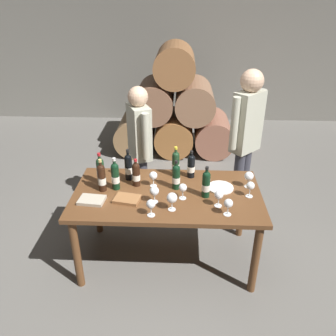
{
  "coord_description": "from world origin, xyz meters",
  "views": [
    {
      "loc": [
        0.12,
        -2.61,
        2.41
      ],
      "look_at": [
        0.0,
        0.2,
        0.91
      ],
      "focal_mm": 36.45,
      "sensor_mm": 36.0,
      "label": 1
    }
  ],
  "objects_px": {
    "wine_bottle_4": "(101,171)",
    "wine_glass_7": "(250,186)",
    "sommelier_presenting": "(246,134)",
    "wine_glass_5": "(249,176)",
    "serving_plate": "(220,188)",
    "wine_bottle_3": "(176,164)",
    "wine_bottle_7": "(115,176)",
    "wine_glass_0": "(153,176)",
    "wine_glass_8": "(172,198)",
    "wine_bottle_6": "(102,177)",
    "wine_glass_1": "(228,204)",
    "tasting_notebook": "(92,200)",
    "wine_glass_3": "(183,188)",
    "wine_glass_4": "(219,195)",
    "wine_glass_6": "(154,191)",
    "leather_ledger": "(127,199)",
    "dining_table": "(167,201)",
    "wine_bottle_2": "(136,174)",
    "wine_bottle_1": "(176,176)",
    "wine_bottle_0": "(191,166)",
    "wine_bottle_5": "(129,167)",
    "wine_bottle_8": "(206,184)",
    "taster_seated_left": "(140,144)",
    "wine_glass_2": "(151,205)"
  },
  "relations": [
    {
      "from": "wine_glass_0",
      "to": "tasting_notebook",
      "type": "bearing_deg",
      "value": -151.25
    },
    {
      "from": "wine_glass_0",
      "to": "wine_bottle_4",
      "type": "bearing_deg",
      "value": 177.11
    },
    {
      "from": "wine_bottle_2",
      "to": "wine_glass_5",
      "type": "distance_m",
      "value": 1.04
    },
    {
      "from": "wine_bottle_3",
      "to": "wine_glass_8",
      "type": "height_order",
      "value": "wine_bottle_3"
    },
    {
      "from": "wine_bottle_4",
      "to": "wine_bottle_1",
      "type": "bearing_deg",
      "value": -4.26
    },
    {
      "from": "wine_bottle_0",
      "to": "taster_seated_left",
      "type": "xyz_separation_m",
      "value": [
        -0.54,
        0.41,
        0.04
      ]
    },
    {
      "from": "wine_bottle_4",
      "to": "wine_glass_0",
      "type": "distance_m",
      "value": 0.49
    },
    {
      "from": "wine_bottle_5",
      "to": "wine_bottle_8",
      "type": "xyz_separation_m",
      "value": [
        0.72,
        -0.28,
        -0.01
      ]
    },
    {
      "from": "wine_bottle_3",
      "to": "wine_glass_2",
      "type": "xyz_separation_m",
      "value": [
        -0.18,
        -0.67,
        -0.03
      ]
    },
    {
      "from": "wine_bottle_0",
      "to": "wine_glass_6",
      "type": "distance_m",
      "value": 0.56
    },
    {
      "from": "wine_bottle_3",
      "to": "wine_bottle_4",
      "type": "xyz_separation_m",
      "value": [
        -0.69,
        -0.19,
        0.0
      ]
    },
    {
      "from": "wine_bottle_6",
      "to": "leather_ledger",
      "type": "bearing_deg",
      "value": -32.9
    },
    {
      "from": "wine_bottle_0",
      "to": "wine_bottle_7",
      "type": "distance_m",
      "value": 0.74
    },
    {
      "from": "serving_plate",
      "to": "wine_glass_5",
      "type": "bearing_deg",
      "value": 7.86
    },
    {
      "from": "wine_glass_6",
      "to": "leather_ledger",
      "type": "xyz_separation_m",
      "value": [
        -0.24,
        0.02,
        -0.1
      ]
    },
    {
      "from": "wine_bottle_3",
      "to": "tasting_notebook",
      "type": "xyz_separation_m",
      "value": [
        -0.72,
        -0.49,
        -0.12
      ]
    },
    {
      "from": "wine_glass_8",
      "to": "wine_bottle_5",
      "type": "bearing_deg",
      "value": 130.89
    },
    {
      "from": "leather_ledger",
      "to": "wine_bottle_4",
      "type": "bearing_deg",
      "value": 146.85
    },
    {
      "from": "leather_ledger",
      "to": "taster_seated_left",
      "type": "distance_m",
      "value": 0.87
    },
    {
      "from": "sommelier_presenting",
      "to": "wine_glass_5",
      "type": "bearing_deg",
      "value": -94.81
    },
    {
      "from": "wine_bottle_0",
      "to": "wine_glass_4",
      "type": "relative_size",
      "value": 1.86
    },
    {
      "from": "wine_bottle_2",
      "to": "wine_bottle_6",
      "type": "xyz_separation_m",
      "value": [
        -0.3,
        -0.1,
        0.02
      ]
    },
    {
      "from": "wine_glass_7",
      "to": "tasting_notebook",
      "type": "bearing_deg",
      "value": -174.19
    },
    {
      "from": "wine_bottle_6",
      "to": "wine_glass_5",
      "type": "height_order",
      "value": "wine_bottle_6"
    },
    {
      "from": "dining_table",
      "to": "wine_bottle_2",
      "type": "height_order",
      "value": "wine_bottle_2"
    },
    {
      "from": "wine_bottle_4",
      "to": "wine_bottle_6",
      "type": "distance_m",
      "value": 0.12
    },
    {
      "from": "wine_bottle_3",
      "to": "tasting_notebook",
      "type": "distance_m",
      "value": 0.88
    },
    {
      "from": "wine_glass_3",
      "to": "wine_glass_4",
      "type": "distance_m",
      "value": 0.32
    },
    {
      "from": "wine_bottle_3",
      "to": "wine_glass_5",
      "type": "xyz_separation_m",
      "value": [
        0.68,
        -0.19,
        -0.02
      ]
    },
    {
      "from": "wine_bottle_6",
      "to": "wine_glass_1",
      "type": "xyz_separation_m",
      "value": [
        1.1,
        -0.33,
        -0.03
      ]
    },
    {
      "from": "wine_bottle_3",
      "to": "sommelier_presenting",
      "type": "bearing_deg",
      "value": 30.16
    },
    {
      "from": "wine_bottle_6",
      "to": "wine_glass_1",
      "type": "bearing_deg",
      "value": -16.92
    },
    {
      "from": "wine_glass_3",
      "to": "wine_glass_4",
      "type": "xyz_separation_m",
      "value": [
        0.3,
        -0.1,
        0.0
      ]
    },
    {
      "from": "taster_seated_left",
      "to": "wine_bottle_1",
      "type": "bearing_deg",
      "value": -57.38
    },
    {
      "from": "wine_bottle_7",
      "to": "wine_glass_0",
      "type": "distance_m",
      "value": 0.35
    },
    {
      "from": "wine_bottle_1",
      "to": "wine_bottle_5",
      "type": "distance_m",
      "value": 0.48
    },
    {
      "from": "wine_glass_5",
      "to": "wine_glass_8",
      "type": "relative_size",
      "value": 0.97
    },
    {
      "from": "wine_glass_4",
      "to": "wine_glass_5",
      "type": "relative_size",
      "value": 0.95
    },
    {
      "from": "wine_bottle_6",
      "to": "wine_bottle_3",
      "type": "bearing_deg",
      "value": 24.58
    },
    {
      "from": "wine_glass_4",
      "to": "serving_plate",
      "type": "xyz_separation_m",
      "value": [
        0.05,
        0.29,
        -0.1
      ]
    },
    {
      "from": "wine_bottle_3",
      "to": "wine_glass_0",
      "type": "xyz_separation_m",
      "value": [
        -0.2,
        -0.21,
        -0.03
      ]
    },
    {
      "from": "wine_bottle_4",
      "to": "wine_glass_7",
      "type": "relative_size",
      "value": 2.16
    },
    {
      "from": "wine_bottle_3",
      "to": "wine_glass_7",
      "type": "bearing_deg",
      "value": -27.94
    },
    {
      "from": "wine_bottle_3",
      "to": "wine_bottle_6",
      "type": "relative_size",
      "value": 0.99
    },
    {
      "from": "wine_glass_1",
      "to": "wine_glass_4",
      "type": "height_order",
      "value": "wine_glass_4"
    },
    {
      "from": "serving_plate",
      "to": "wine_bottle_4",
      "type": "bearing_deg",
      "value": 178.15
    },
    {
      "from": "wine_glass_7",
      "to": "wine_glass_8",
      "type": "bearing_deg",
      "value": -161.08
    },
    {
      "from": "wine_glass_8",
      "to": "serving_plate",
      "type": "height_order",
      "value": "wine_glass_8"
    },
    {
      "from": "wine_bottle_3",
      "to": "wine_glass_0",
      "type": "height_order",
      "value": "wine_bottle_3"
    },
    {
      "from": "wine_glass_4",
      "to": "serving_plate",
      "type": "relative_size",
      "value": 0.62
    }
  ]
}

